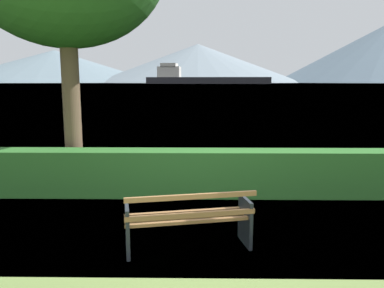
% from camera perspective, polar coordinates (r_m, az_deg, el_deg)
% --- Properties ---
extents(ground_plane, '(1400.00, 1400.00, 0.00)m').
position_cam_1_polar(ground_plane, '(5.53, -0.63, -15.21)').
color(ground_plane, olive).
extents(water_surface, '(620.00, 620.00, 0.00)m').
position_cam_1_polar(water_surface, '(314.19, 0.84, 9.00)').
color(water_surface, '#6B8EA3').
rests_on(water_surface, ground_plane).
extents(park_bench, '(1.81, 0.91, 0.87)m').
position_cam_1_polar(park_bench, '(5.32, -0.52, -11.29)').
color(park_bench, olive).
rests_on(park_bench, ground_plane).
extents(hedge_row, '(13.47, 0.62, 0.93)m').
position_cam_1_polar(hedge_row, '(7.75, -0.16, -4.33)').
color(hedge_row, '#2D6B28').
rests_on(hedge_row, ground_plane).
extents(cargo_ship_large, '(102.08, 23.87, 16.70)m').
position_cam_1_polar(cargo_ship_large, '(318.40, 1.01, 9.84)').
color(cargo_ship_large, '#232328').
rests_on(cargo_ship_large, water_surface).
extents(distant_hills, '(797.92, 347.58, 84.59)m').
position_cam_1_polar(distant_hills, '(559.32, 8.84, 12.51)').
color(distant_hills, slate).
rests_on(distant_hills, ground_plane).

